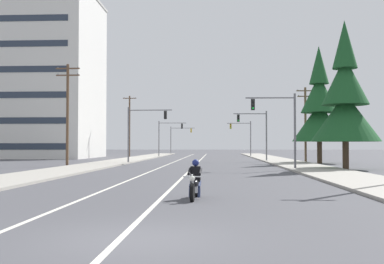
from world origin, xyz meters
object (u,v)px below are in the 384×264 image
Objects in this scene: traffic_signal_near_left at (141,126)px; utility_pole_left_far at (129,125)px; traffic_signal_far_left at (178,136)px; conifer_tree_right_verge_near at (345,101)px; motorcycle_with_rider at (195,183)px; traffic_signal_mid_left at (167,133)px; apartment_building_far_left_block at (34,77)px; traffic_signal_near_right at (281,120)px; utility_pole_left_near at (68,111)px; conifer_tree_right_verge_far at (319,109)px; traffic_signal_mid_right at (257,128)px; traffic_signal_far_right at (244,133)px; utility_pole_right_far at (305,122)px.

utility_pole_left_far reaches higher than traffic_signal_near_left.
conifer_tree_right_verge_near is at bearing -73.39° from traffic_signal_far_left.
motorcycle_with_rider is at bearing -77.32° from traffic_signal_near_left.
traffic_signal_mid_left is 23.52m from traffic_signal_far_left.
traffic_signal_near_right is at bearing -44.83° from apartment_building_far_left_block.
conifer_tree_right_verge_far reaches higher than utility_pole_left_near.
traffic_signal_near_right is at bearing -89.32° from traffic_signal_mid_right.
utility_pole_left_far is (-5.69, -27.81, 1.15)m from traffic_signal_far_left.
apartment_building_far_left_block is (-40.43, 20.51, 7.03)m from conifer_tree_right_verge_far.
utility_pole_left_near is (-13.37, 26.03, 4.69)m from motorcycle_with_rider.
motorcycle_with_rider is 0.22× the size of utility_pole_left_far.
traffic_signal_mid_right is 0.48× the size of conifer_tree_right_verge_far.
apartment_building_far_left_block is (-20.56, -7.32, 8.90)m from traffic_signal_mid_left.
conifer_tree_right_verge_near reaches higher than motorcycle_with_rider.
traffic_signal_mid_left is 13.49m from traffic_signal_far_right.
utility_pole_left_far reaches higher than traffic_signal_mid_left.
utility_pole_right_far is at bearing -68.61° from traffic_signal_far_left.
conifer_tree_right_verge_far is at bearing -68.84° from traffic_signal_far_left.
conifer_tree_right_verge_far is (12.21, 34.04, 5.37)m from motorcycle_with_rider.
traffic_signal_mid_right is 0.24× the size of apartment_building_far_left_block.
traffic_signal_mid_right is (13.27, 6.32, -0.05)m from traffic_signal_near_left.
traffic_signal_mid_right reaches higher than motorcycle_with_rider.
utility_pole_left_near is at bearing -145.45° from traffic_signal_mid_right.
apartment_building_far_left_block reaches higher than utility_pole_left_far.
traffic_signal_far_right is 30.07m from conifer_tree_right_verge_far.
motorcycle_with_rider is at bearing -84.87° from traffic_signal_far_left.
traffic_signal_near_right is at bearing -71.66° from traffic_signal_mid_left.
traffic_signal_mid_right is 26.57m from utility_pole_left_far.
motorcycle_with_rider is 0.25× the size of utility_pole_right_far.
traffic_signal_near_right is at bearing -42.79° from traffic_signal_near_left.
conifer_tree_right_verge_far is at bearing 3.18° from traffic_signal_near_left.
traffic_signal_far_left is 66.93m from conifer_tree_right_verge_near.
traffic_signal_far_right is at bearing 102.42° from conifer_tree_right_verge_far.
utility_pole_left_near is 33.06m from apartment_building_far_left_block.
utility_pole_left_near reaches higher than traffic_signal_far_left.
utility_pole_left_near is at bearing -99.06° from traffic_signal_mid_left.
apartment_building_far_left_block is (-39.49, 17.53, 8.27)m from utility_pole_right_far.
utility_pole_left_far is at bearing 103.58° from traffic_signal_near_left.
traffic_signal_mid_left is 1.00× the size of traffic_signal_far_right.
traffic_signal_far_left is (-0.01, 23.52, 0.04)m from traffic_signal_mid_left.
utility_pole_left_far is 17.01m from apartment_building_far_left_block.
traffic_signal_near_left is at bearing -154.52° from traffic_signal_mid_right.
traffic_signal_near_left is at bearing -89.72° from traffic_signal_far_left.
motorcycle_with_rider is 85.81m from traffic_signal_far_left.
utility_pole_right_far is at bearing -52.71° from traffic_signal_mid_left.
conifer_tree_right_verge_far reaches higher than traffic_signal_near_left.
traffic_signal_near_left is 1.00× the size of traffic_signal_far_right.
traffic_signal_near_right is 41.92m from utility_pole_left_far.
traffic_signal_mid_right is 18.92m from conifer_tree_right_verge_near.
traffic_signal_mid_left is at bearing 80.94° from utility_pole_left_near.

